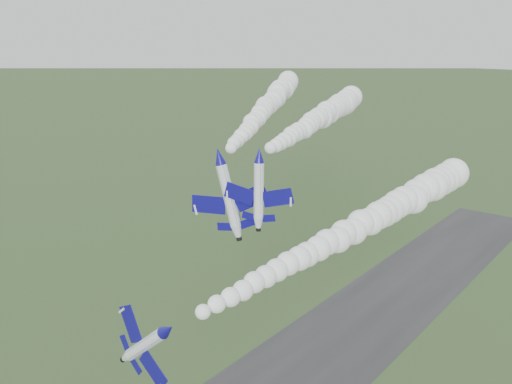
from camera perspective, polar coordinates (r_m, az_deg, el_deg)
jet_lead at (r=63.10m, az=-8.88°, el=-13.49°), size 6.65×12.27×7.87m
smoke_trail_jet_lead at (r=85.90m, az=10.12°, el=-3.47°), size 8.77×65.48×5.54m
jet_pair_left at (r=83.37m, az=-3.73°, el=3.59°), size 11.68×13.68×4.22m
smoke_trail_jet_pair_left at (r=122.75m, az=1.11°, el=8.58°), size 36.50×70.44×5.54m
jet_pair_right at (r=80.50m, az=0.30°, el=3.70°), size 10.45×12.06×3.06m
smoke_trail_jet_pair_right at (r=113.20m, az=6.40°, el=7.43°), size 26.24×62.18×5.48m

